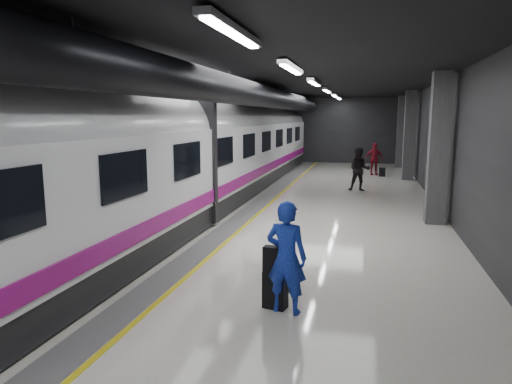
# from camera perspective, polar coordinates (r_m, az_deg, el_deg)

# --- Properties ---
(ground) EXTENTS (40.00, 40.00, 0.00)m
(ground) POSITION_cam_1_polar(r_m,az_deg,el_deg) (13.11, 2.31, -4.75)
(ground) COLOR silver
(ground) RESTS_ON ground
(platform_hall) EXTENTS (10.02, 40.02, 4.51)m
(platform_hall) POSITION_cam_1_polar(r_m,az_deg,el_deg) (13.71, 2.03, 10.80)
(platform_hall) COLOR black
(platform_hall) RESTS_ON ground
(train) EXTENTS (3.05, 38.00, 4.05)m
(train) POSITION_cam_1_polar(r_m,az_deg,el_deg) (13.77, -11.03, 4.51)
(train) COLOR black
(train) RESTS_ON ground
(traveler_main) EXTENTS (0.75, 0.55, 1.88)m
(traveler_main) POSITION_cam_1_polar(r_m,az_deg,el_deg) (7.51, 3.82, -8.16)
(traveler_main) COLOR blue
(traveler_main) RESTS_ON ground
(suitcase_main) EXTENTS (0.43, 0.33, 0.63)m
(suitcase_main) POSITION_cam_1_polar(r_m,az_deg,el_deg) (7.87, 2.43, -12.11)
(suitcase_main) COLOR black
(suitcase_main) RESTS_ON ground
(shoulder_bag) EXTENTS (0.35, 0.21, 0.44)m
(shoulder_bag) POSITION_cam_1_polar(r_m,az_deg,el_deg) (7.67, 2.19, -8.43)
(shoulder_bag) COLOR black
(shoulder_bag) RESTS_ON suitcase_main
(traveler_far_a) EXTENTS (0.93, 0.74, 1.88)m
(traveler_far_a) POSITION_cam_1_polar(r_m,az_deg,el_deg) (20.25, 12.80, 2.76)
(traveler_far_a) COLOR black
(traveler_far_a) RESTS_ON ground
(traveler_far_b) EXTENTS (1.12, 0.66, 1.78)m
(traveler_far_b) POSITION_cam_1_polar(r_m,az_deg,el_deg) (26.11, 14.53, 4.03)
(traveler_far_b) COLOR maroon
(traveler_far_b) RESTS_ON ground
(suitcase_far) EXTENTS (0.34, 0.23, 0.48)m
(suitcase_far) POSITION_cam_1_polar(r_m,az_deg,el_deg) (25.62, 15.50, 2.42)
(suitcase_far) COLOR black
(suitcase_far) RESTS_ON ground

